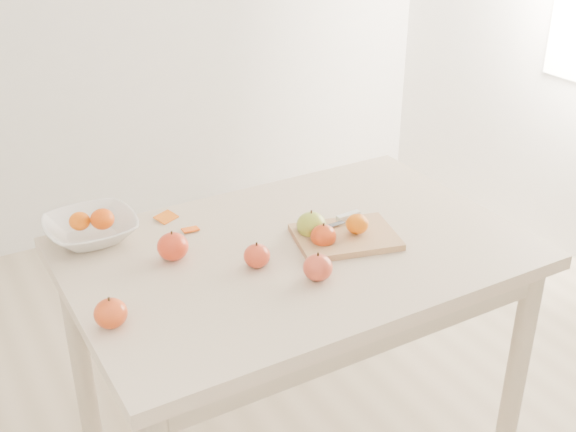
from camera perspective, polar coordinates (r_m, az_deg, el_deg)
table at (r=1.98m, az=0.72°, el=-4.93°), size 1.20×0.80×0.75m
cutting_board at (r=1.96m, az=4.55°, el=-1.66°), size 0.31×0.26×0.02m
board_tangerine at (r=1.95m, az=5.48°, el=-0.63°), size 0.06×0.06×0.05m
fruit_bowl at (r=2.02m, az=-15.29°, el=-1.02°), size 0.25×0.25×0.06m
bowl_tangerine_near at (r=2.01m, az=-16.14°, el=-0.39°), size 0.06×0.06×0.05m
bowl_tangerine_far at (r=2.00m, az=-14.46°, el=-0.23°), size 0.06×0.06×0.06m
orange_peel_a at (r=2.10m, az=-9.60°, el=-0.19°), size 0.07×0.07×0.01m
orange_peel_b at (r=2.02m, az=-7.71°, el=-1.11°), size 0.05×0.04×0.01m
paring_knife at (r=2.03m, az=4.55°, el=-0.11°), size 0.17×0.05×0.01m
apple_green at (r=1.96m, az=1.85°, el=-0.72°), size 0.08×0.08×0.07m
apple_red_c at (r=1.77m, az=2.37°, el=-4.08°), size 0.07×0.07×0.07m
apple_red_d at (r=1.65m, az=-13.83°, el=-7.48°), size 0.07×0.07×0.07m
apple_red_b at (r=1.83m, az=-2.48°, el=-3.16°), size 0.07×0.07×0.06m
apple_red_a at (r=1.88m, az=-9.09°, el=-2.40°), size 0.08×0.08×0.07m
apple_red_e at (r=1.92m, az=2.81°, el=-1.61°), size 0.07×0.07×0.06m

